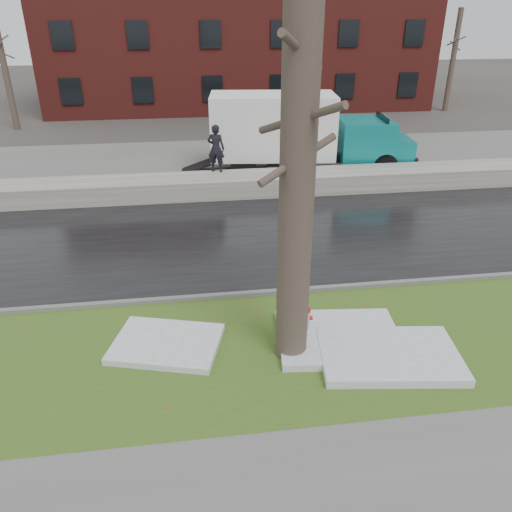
{
  "coord_description": "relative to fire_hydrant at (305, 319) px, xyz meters",
  "views": [
    {
      "loc": [
        -2.09,
        -9.62,
        6.49
      ],
      "look_at": [
        -0.56,
        1.26,
        1.0
      ],
      "focal_mm": 35.0,
      "sensor_mm": 36.0,
      "label": 1
    }
  ],
  "objects": [
    {
      "name": "bg_tree_center",
      "position": [
        -6.22,
        26.78,
        2.9
      ],
      "size": [
        1.4,
        1.62,
        6.5
      ],
      "color": "brown",
      "rests_on": "ground"
    },
    {
      "name": "worker",
      "position": [
        -1.2,
        10.08,
        1.23
      ],
      "size": [
        0.77,
        0.63,
        1.82
      ],
      "primitive_type": "imported",
      "rotation": [
        0.0,
        0.0,
        2.79
      ],
      "color": "black",
      "rests_on": "snowbank"
    },
    {
      "name": "snow_patch_far",
      "position": [
        -2.99,
        -0.05,
        -0.32
      ],
      "size": [
        2.56,
        2.14,
        0.14
      ],
      "primitive_type": "cube",
      "rotation": [
        0.0,
        0.0,
        -0.28
      ],
      "color": "silver",
      "rests_on": "verge"
    },
    {
      "name": "fire_hydrant",
      "position": [
        0.0,
        0.0,
        0.0
      ],
      "size": [
        0.36,
        0.33,
        0.73
      ],
      "rotation": [
        0.0,
        0.0,
        0.22
      ],
      "color": "#9DA0A4",
      "rests_on": "verge"
    },
    {
      "name": "bg_tree_right",
      "position": [
        15.78,
        24.78,
        2.9
      ],
      "size": [
        1.4,
        1.62,
        6.5
      ],
      "color": "brown",
      "rests_on": "ground"
    },
    {
      "name": "curb",
      "position": [
        -0.22,
        1.78,
        -0.36
      ],
      "size": [
        60.0,
        0.15,
        0.14
      ],
      "primitive_type": "cube",
      "color": "slate",
      "rests_on": "ground"
    },
    {
      "name": "bg_tree_left",
      "position": [
        -12.22,
        22.78,
        2.9
      ],
      "size": [
        1.4,
        1.62,
        6.5
      ],
      "color": "brown",
      "rests_on": "ground"
    },
    {
      "name": "sidewalk",
      "position": [
        -0.22,
        -4.22,
        -0.4
      ],
      "size": [
        60.0,
        3.0,
        0.05
      ],
      "primitive_type": "cube",
      "color": "slate",
      "rests_on": "ground"
    },
    {
      "name": "parking_lot",
      "position": [
        -0.22,
        13.78,
        -0.41
      ],
      "size": [
        60.0,
        9.0,
        0.03
      ],
      "primitive_type": "cube",
      "color": "slate",
      "rests_on": "ground"
    },
    {
      "name": "snow_patch_near",
      "position": [
        0.68,
        -0.37,
        -0.31
      ],
      "size": [
        2.79,
        2.26,
        0.16
      ],
      "primitive_type": "cube",
      "rotation": [
        0.0,
        0.0,
        -0.1
      ],
      "color": "silver",
      "rests_on": "verge"
    },
    {
      "name": "road",
      "position": [
        -0.22,
        5.28,
        -0.41
      ],
      "size": [
        60.0,
        7.0,
        0.03
      ],
      "primitive_type": "cube",
      "color": "black",
      "rests_on": "ground"
    },
    {
      "name": "snow_patch_side",
      "position": [
        1.52,
        -1.11,
        -0.3
      ],
      "size": [
        3.01,
        2.16,
        0.18
      ],
      "primitive_type": "cube",
      "rotation": [
        0.0,
        0.0,
        -0.13
      ],
      "color": "silver",
      "rests_on": "verge"
    },
    {
      "name": "box_truck",
      "position": [
        2.38,
        12.01,
        1.32
      ],
      "size": [
        10.03,
        3.22,
        3.31
      ],
      "rotation": [
        0.0,
        0.0,
        -0.11
      ],
      "color": "black",
      "rests_on": "ground"
    },
    {
      "name": "verge",
      "position": [
        -0.22,
        -0.47,
        -0.41
      ],
      "size": [
        60.0,
        4.5,
        0.04
      ],
      "primitive_type": "cube",
      "color": "#37531B",
      "rests_on": "ground"
    },
    {
      "name": "tree",
      "position": [
        -0.43,
        -0.63,
        3.64
      ],
      "size": [
        1.54,
        1.75,
        7.99
      ],
      "rotation": [
        0.0,
        0.0,
        0.12
      ],
      "color": "brown",
      "rests_on": "verge"
    },
    {
      "name": "brick_building",
      "position": [
        1.78,
        30.78,
        4.57
      ],
      "size": [
        26.0,
        12.0,
        10.0
      ],
      "primitive_type": "cube",
      "color": "maroon",
      "rests_on": "ground"
    },
    {
      "name": "snowbank",
      "position": [
        -0.22,
        9.48,
        -0.05
      ],
      "size": [
        60.0,
        1.6,
        0.75
      ],
      "primitive_type": "cube",
      "color": "#AEAB9F",
      "rests_on": "ground"
    },
    {
      "name": "ground",
      "position": [
        -0.22,
        0.78,
        -0.43
      ],
      "size": [
        120.0,
        120.0,
        0.0
      ],
      "primitive_type": "plane",
      "color": "#47423D",
      "rests_on": "ground"
    }
  ]
}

